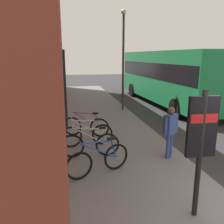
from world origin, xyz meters
name	(u,v)px	position (x,y,z in m)	size (l,w,h in m)	color
ground	(169,127)	(6.00, -1.00, 0.00)	(60.00, 60.00, 0.00)	#2D2D30
sidewalk_pavement	(101,117)	(8.00, 1.75, 0.06)	(24.00, 3.50, 0.12)	slate
station_facade	(54,15)	(8.99, 3.80, 4.96)	(22.00, 0.65, 9.94)	brown
bicycle_under_window	(99,160)	(2.16, 2.72, 0.51)	(0.70, 1.69, 0.97)	black
bicycle_nearest_sign	(90,144)	(3.27, 2.81, 0.51)	(0.48, 1.77, 0.97)	black
bicycle_by_door	(87,135)	(4.16, 2.81, 0.51)	(0.48, 1.77, 0.97)	black
bicycle_leaning_wall	(86,126)	(5.16, 2.76, 0.51)	(0.72, 1.68, 0.97)	black
transit_info_sign	(201,135)	(0.23, 1.16, 1.72)	(0.11, 0.55, 2.40)	black
city_bus	(168,74)	(10.73, -3.00, 1.92)	(10.60, 2.98, 3.35)	#1E8C4C
pedestrian_by_facade	(170,127)	(2.74, 0.53, 1.06)	(0.42, 0.51, 1.54)	#334C8C
street_lamp	(123,52)	(9.26, 0.30, 3.26)	(0.28, 0.28, 5.31)	#333338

